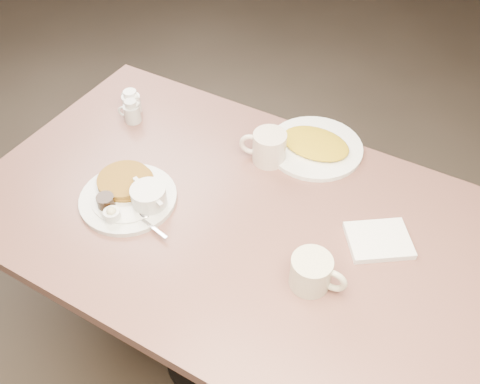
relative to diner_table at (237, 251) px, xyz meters
The scene contains 8 objects.
diner_table is the anchor object (origin of this frame).
main_plate 0.36m from the diner_table, 160.48° to the right, with size 0.36×0.36×0.07m.
coffee_mug_near 0.37m from the diner_table, 21.35° to the right, with size 0.15×0.11×0.09m.
napkin 0.43m from the diner_table, 14.73° to the left, with size 0.21×0.20×0.02m.
coffee_mug_far 0.33m from the diner_table, 97.03° to the left, with size 0.16×0.13×0.10m.
creamer_left 0.58m from the diner_table, 159.56° to the left, with size 0.08×0.06×0.08m.
creamer_right 0.63m from the diner_table, 156.90° to the left, with size 0.09×0.08×0.08m.
hash_plate 0.41m from the diner_table, 77.74° to the left, with size 0.31×0.31×0.04m.
Camera 1 is at (0.48, -0.82, 1.83)m, focal length 38.64 mm.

